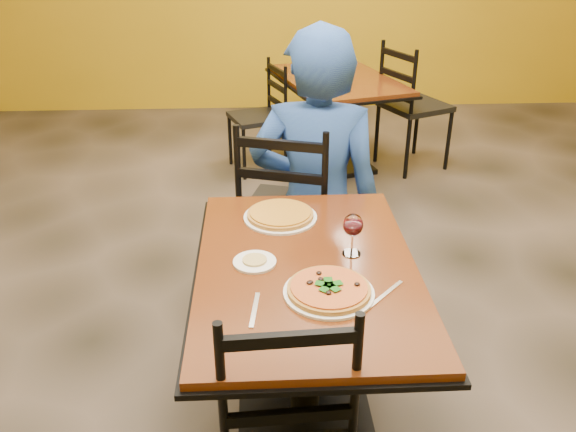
{
  "coord_description": "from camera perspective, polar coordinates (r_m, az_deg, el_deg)",
  "views": [
    {
      "loc": [
        -0.17,
        -2.36,
        1.9
      ],
      "look_at": [
        -0.06,
        -0.3,
        0.85
      ],
      "focal_mm": 37.17,
      "sensor_mm": 36.0,
      "label": 1
    }
  ],
  "objects": [
    {
      "name": "floor",
      "position": [
        3.03,
        0.84,
        -11.78
      ],
      "size": [
        7.0,
        8.0,
        0.01
      ],
      "primitive_type": "cube",
      "color": "black",
      "rests_on": "ground"
    },
    {
      "name": "table_main",
      "position": [
        2.3,
        1.75,
        -8.77
      ],
      "size": [
        0.83,
        1.23,
        0.75
      ],
      "color": "#5D2A0E",
      "rests_on": "floor"
    },
    {
      "name": "table_second",
      "position": [
        4.85,
        4.66,
        10.83
      ],
      "size": [
        1.12,
        1.39,
        0.75
      ],
      "rotation": [
        0.0,
        0.0,
        0.28
      ],
      "color": "#5D2A0E",
      "rests_on": "floor"
    },
    {
      "name": "chair_main_far",
      "position": [
        3.11,
        0.28,
        0.53
      ],
      "size": [
        0.58,
        0.58,
        1.03
      ],
      "primitive_type": null,
      "rotation": [
        0.0,
        0.0,
        2.85
      ],
      "color": "black",
      "rests_on": "floor"
    },
    {
      "name": "chair_second_left",
      "position": [
        4.84,
        -3.01,
        9.35
      ],
      "size": [
        0.5,
        0.5,
        0.87
      ],
      "primitive_type": null,
      "rotation": [
        0.0,
        0.0,
        -1.22
      ],
      "color": "black",
      "rests_on": "floor"
    },
    {
      "name": "chair_second_right",
      "position": [
        4.99,
        12.06,
        10.2
      ],
      "size": [
        0.61,
        0.61,
        1.01
      ],
      "primitive_type": null,
      "rotation": [
        0.0,
        0.0,
        2.0
      ],
      "color": "black",
      "rests_on": "floor"
    },
    {
      "name": "diner",
      "position": [
        3.06,
        2.73,
        4.51
      ],
      "size": [
        0.77,
        0.57,
        1.46
      ],
      "primitive_type": "imported",
      "rotation": [
        0.0,
        0.0,
        2.97
      ],
      "color": "navy",
      "rests_on": "floor"
    },
    {
      "name": "plate_main",
      "position": [
        2.04,
        3.92,
        -7.33
      ],
      "size": [
        0.31,
        0.31,
        0.01
      ],
      "primitive_type": "cylinder",
      "color": "white",
      "rests_on": "table_main"
    },
    {
      "name": "pizza_main",
      "position": [
        2.03,
        3.93,
        -6.95
      ],
      "size": [
        0.28,
        0.28,
        0.02
      ],
      "primitive_type": "cylinder",
      "color": "maroon",
      "rests_on": "plate_main"
    },
    {
      "name": "plate_far",
      "position": [
        2.51,
        -0.74,
        -0.12
      ],
      "size": [
        0.31,
        0.31,
        0.01
      ],
      "primitive_type": "cylinder",
      "color": "white",
      "rests_on": "table_main"
    },
    {
      "name": "pizza_far",
      "position": [
        2.51,
        -0.74,
        0.21
      ],
      "size": [
        0.28,
        0.28,
        0.02
      ],
      "primitive_type": "cylinder",
      "color": "gold",
      "rests_on": "plate_far"
    },
    {
      "name": "side_plate",
      "position": [
        2.2,
        -3.21,
        -4.41
      ],
      "size": [
        0.16,
        0.16,
        0.01
      ],
      "primitive_type": "cylinder",
      "color": "white",
      "rests_on": "table_main"
    },
    {
      "name": "dip",
      "position": [
        2.2,
        -3.22,
        -4.21
      ],
      "size": [
        0.09,
        0.09,
        0.01
      ],
      "primitive_type": "cylinder",
      "color": "tan",
      "rests_on": "side_plate"
    },
    {
      "name": "wine_glass",
      "position": [
        2.23,
        6.2,
        -1.63
      ],
      "size": [
        0.08,
        0.08,
        0.18
      ],
      "primitive_type": null,
      "color": "white",
      "rests_on": "table_main"
    },
    {
      "name": "fork",
      "position": [
        1.96,
        -3.22,
        -8.93
      ],
      "size": [
        0.04,
        0.19,
        0.0
      ],
      "primitive_type": "cube",
      "rotation": [
        0.0,
        0.0,
        -0.12
      ],
      "color": "silver",
      "rests_on": "table_main"
    },
    {
      "name": "knife",
      "position": [
        2.05,
        9.28,
        -7.41
      ],
      "size": [
        0.15,
        0.16,
        0.0
      ],
      "primitive_type": "cube",
      "rotation": [
        0.0,
        0.0,
        -0.76
      ],
      "color": "silver",
      "rests_on": "table_main"
    }
  ]
}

